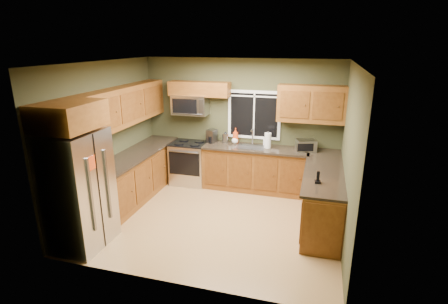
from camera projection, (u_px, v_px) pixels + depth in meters
The scene contains 29 objects.
floor at pixel (216, 219), 6.21m from camera, with size 4.20×4.20×0.00m, color #A37947.
ceiling at pixel (215, 63), 5.39m from camera, with size 4.20×4.20×0.00m, color white.
back_wall at pixel (240, 123), 7.45m from camera, with size 4.20×4.20×0.00m, color #3B3C23.
front_wall at pixel (171, 188), 4.15m from camera, with size 4.20×4.20×0.00m, color #3B3C23.
left_wall at pixel (105, 137), 6.35m from camera, with size 3.60×3.60×0.00m, color #3B3C23.
right_wall at pixel (348, 157), 5.26m from camera, with size 3.60×3.60×0.00m, color #3B3C23.
window at pixel (254, 115), 7.30m from camera, with size 1.12×0.03×1.02m.
base_cabinets_left at pixel (137, 176), 6.98m from camera, with size 0.60×2.65×0.90m, color brown.
countertop_left at pixel (136, 154), 6.83m from camera, with size 0.65×2.65×0.04m, color black.
base_cabinets_back at pixel (255, 169), 7.34m from camera, with size 2.17×0.60×0.90m, color brown.
countertop_back at pixel (256, 148), 7.18m from camera, with size 2.17×0.65×0.04m, color black.
base_cabinets_peninsula at pixel (323, 195), 6.10m from camera, with size 0.60×2.52×0.90m.
countertop_peninsula at pixel (324, 170), 5.98m from camera, with size 0.65×2.50×0.04m, color black.
upper_cabinets_left at pixel (125, 106), 6.59m from camera, with size 0.33×2.65×0.72m, color brown.
upper_cabinets_back_left at pixel (199, 89), 7.31m from camera, with size 1.30×0.33×0.30m, color brown.
upper_cabinets_back_right at pixel (311, 104), 6.77m from camera, with size 1.30×0.33×0.72m, color brown.
upper_cabinet_over_fridge at pixel (68, 116), 4.85m from camera, with size 0.72×0.90×0.38m, color brown.
refrigerator at pixel (78, 190), 5.20m from camera, with size 0.74×0.90×1.80m.
range at pixel (190, 163), 7.69m from camera, with size 0.76×0.69×0.94m.
microwave at pixel (190, 105), 7.43m from camera, with size 0.76×0.41×0.42m.
sink at pixel (251, 146), 7.21m from camera, with size 0.60×0.42×0.36m.
toaster_oven at pixel (306, 145), 6.89m from camera, with size 0.44×0.39×0.23m.
coffee_maker at pixel (212, 136), 7.49m from camera, with size 0.22×0.26×0.28m.
kettle at pixel (225, 137), 7.48m from camera, with size 0.16×0.16×0.24m.
paper_towel_roll at pixel (268, 140), 7.09m from camera, with size 0.13×0.13×0.35m.
soap_bottle_a at pixel (236, 136), 7.43m from camera, with size 0.13×0.13×0.33m, color #DD4314.
soap_bottle_b at pixel (265, 141), 7.31m from camera, with size 0.08×0.08×0.18m, color white.
soap_bottle_c at pixel (235, 139), 7.43m from camera, with size 0.13×0.13×0.17m, color white.
cordless_phone at pixel (318, 179), 5.35m from camera, with size 0.10×0.10×0.19m.
Camera 1 is at (1.65, -5.31, 3.01)m, focal length 28.00 mm.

